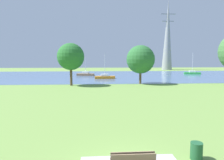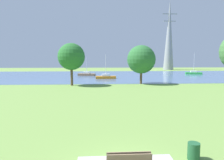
{
  "view_description": "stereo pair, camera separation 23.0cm",
  "coord_description": "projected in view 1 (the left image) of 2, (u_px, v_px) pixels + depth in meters",
  "views": [
    {
      "loc": [
        -1.36,
        -7.64,
        4.71
      ],
      "look_at": [
        0.31,
        17.17,
        2.12
      ],
      "focal_mm": 32.59,
      "sensor_mm": 36.0,
      "label": 1
    },
    {
      "loc": [
        -1.13,
        -7.65,
        4.71
      ],
      "look_at": [
        0.31,
        17.17,
        2.12
      ],
      "focal_mm": 32.59,
      "sensor_mm": 36.0,
      "label": 2
    }
  ],
  "objects": [
    {
      "name": "tree_mid_shore",
      "position": [
        141.0,
        59.0,
        38.16
      ],
      "size": [
        5.33,
        5.33,
        7.28
      ],
      "color": "brown",
      "rests_on": "ground"
    },
    {
      "name": "sailboat_green",
      "position": [
        192.0,
        73.0,
        62.7
      ],
      "size": [
        5.03,
        2.81,
        6.57
      ],
      "color": "green",
      "rests_on": "water_surface"
    },
    {
      "name": "sailboat_brown",
      "position": [
        86.0,
        74.0,
        57.0
      ],
      "size": [
        5.01,
        2.5,
        5.26
      ],
      "color": "brown",
      "rests_on": "water_surface"
    },
    {
      "name": "water_surface",
      "position": [
        103.0,
        75.0,
        57.78
      ],
      "size": [
        140.0,
        40.0,
        0.02
      ],
      "primitive_type": "cube",
      "color": "#4D6B97",
      "rests_on": "ground"
    },
    {
      "name": "sailboat_orange",
      "position": [
        105.0,
        77.0,
        48.41
      ],
      "size": [
        4.84,
        1.65,
        5.73
      ],
      "color": "orange",
      "rests_on": "water_surface"
    },
    {
      "name": "litter_bin",
      "position": [
        196.0,
        151.0,
        9.55
      ],
      "size": [
        0.56,
        0.56,
        0.8
      ],
      "primitive_type": "cylinder",
      "color": "#1E512D",
      "rests_on": "ground"
    },
    {
      "name": "tree_east_far",
      "position": [
        71.0,
        57.0,
        35.62
      ],
      "size": [
        4.75,
        4.75,
        7.48
      ],
      "color": "brown",
      "rests_on": "ground"
    },
    {
      "name": "ground_plane",
      "position": [
        108.0,
        91.0,
        29.99
      ],
      "size": [
        160.0,
        160.0,
        0.0
      ],
      "primitive_type": "plane",
      "color": "olive"
    },
    {
      "name": "electricity_pylon",
      "position": [
        168.0,
        35.0,
        87.32
      ],
      "size": [
        6.4,
        4.4,
        29.69
      ],
      "color": "gray",
      "rests_on": "ground"
    }
  ]
}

